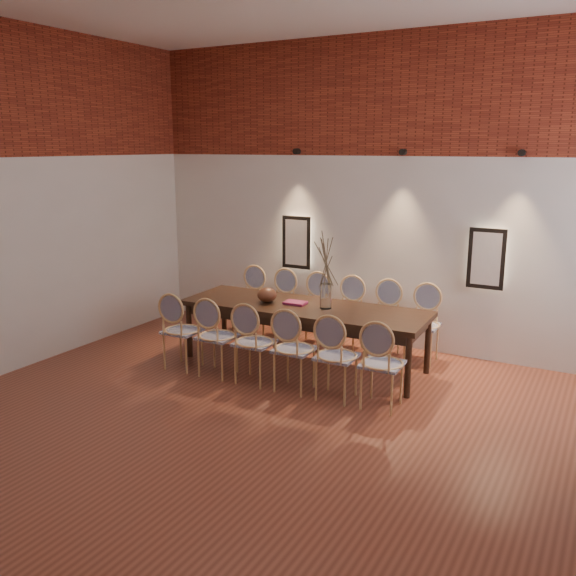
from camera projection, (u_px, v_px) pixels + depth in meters
The scene contains 25 objects.
floor at pixel (242, 455), 5.33m from camera, with size 7.00×7.00×0.02m, color brown.
wall_back at pixel (390, 195), 7.89m from camera, with size 7.00×0.10×4.00m, color silver.
brick_band_back at pixel (391, 94), 7.55m from camera, with size 7.00×0.02×1.50m, color maroon.
niche_left at pixel (297, 242), 8.58m from camera, with size 0.36×0.06×0.66m, color #FFEAC6.
niche_right at pixel (487, 258), 7.36m from camera, with size 0.36×0.06×0.66m, color #FFEAC6.
spot_fixture_left at pixel (297, 151), 8.27m from camera, with size 0.08×0.08×0.10m, color black.
spot_fixture_mid at pixel (403, 152), 7.56m from camera, with size 0.08×0.08×0.10m, color black.
spot_fixture_right at pixel (522, 153), 6.90m from camera, with size 0.08×0.08×0.10m, color black.
dining_table at pixel (304, 335), 7.42m from camera, with size 3.00×0.96×0.75m, color black.
chair_near_a at pixel (183, 330), 7.29m from camera, with size 0.44×0.44×0.94m, color tan, non-canonical shape.
chair_near_b at pixel (217, 336), 7.07m from camera, with size 0.44×0.44×0.94m, color tan, non-canonical shape.
chair_near_c at pixel (255, 342), 6.85m from camera, with size 0.44×0.44×0.94m, color tan, non-canonical shape.
chair_near_d at pixel (294, 349), 6.63m from camera, with size 0.44×0.44×0.94m, color tan, non-canonical shape.
chair_near_e at pixel (337, 356), 6.41m from camera, with size 0.44×0.44×0.94m, color tan, non-canonical shape.
chair_near_f at pixel (382, 364), 6.18m from camera, with size 0.44×0.44×0.94m, color tan, non-canonical shape.
chair_far_a at pixel (248, 302), 8.61m from camera, with size 0.44×0.44×0.94m, color tan, non-canonical shape.
chair_far_b at pixel (279, 306), 8.39m from camera, with size 0.44×0.44×0.94m, color tan, non-canonical shape.
chair_far_c at pixel (312, 311), 8.17m from camera, with size 0.44×0.44×0.94m, color tan, non-canonical shape.
chair_far_d at pixel (347, 315), 7.95m from camera, with size 0.44×0.44×0.94m, color tan, non-canonical shape.
chair_far_e at pixel (383, 320), 7.72m from camera, with size 0.44×0.44×0.94m, color tan, non-canonical shape.
chair_far_f at pixel (422, 325), 7.50m from camera, with size 0.44×0.44×0.94m, color tan, non-canonical shape.
vase at pixel (326, 296), 7.17m from camera, with size 0.14×0.14×0.30m, color silver.
dried_branches at pixel (326, 259), 7.07m from camera, with size 0.50×0.50×0.70m, color #483C2B, non-canonical shape.
bowl at pixel (267, 295), 7.49m from camera, with size 0.24×0.24×0.18m, color #572D1B.
book at pixel (295, 303), 7.40m from camera, with size 0.26×0.18×0.03m, color maroon.
Camera 1 is at (2.71, -4.05, 2.64)m, focal length 38.00 mm.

